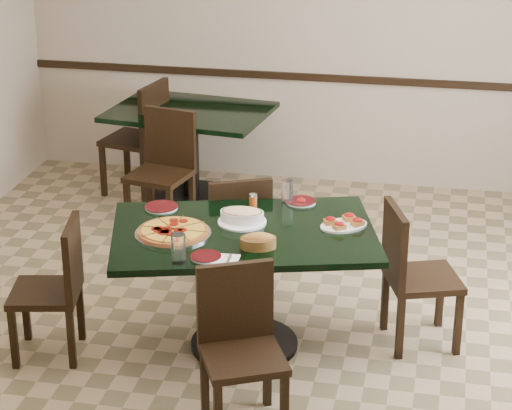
% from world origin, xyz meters
% --- Properties ---
extents(floor, '(5.50, 5.50, 0.00)m').
position_xyz_m(floor, '(0.00, 0.00, 0.00)').
color(floor, '#907553').
rests_on(floor, ground).
extents(room_shell, '(5.50, 5.50, 5.50)m').
position_xyz_m(room_shell, '(1.02, 1.73, 1.17)').
color(room_shell, white).
rests_on(room_shell, floor).
extents(main_table, '(1.69, 1.32, 0.75)m').
position_xyz_m(main_table, '(-0.05, -0.14, 0.57)').
color(main_table, black).
rests_on(main_table, floor).
extents(back_table, '(1.33, 1.04, 0.75)m').
position_xyz_m(back_table, '(-0.97, 2.12, 0.52)').
color(back_table, black).
rests_on(back_table, floor).
extents(chair_far, '(0.53, 0.53, 0.86)m').
position_xyz_m(chair_far, '(-0.22, 0.45, 0.48)').
color(chair_far, black).
rests_on(chair_far, floor).
extents(chair_near, '(0.53, 0.53, 0.86)m').
position_xyz_m(chair_near, '(0.09, -0.89, 0.48)').
color(chair_near, black).
rests_on(chair_near, floor).
extents(chair_right, '(0.52, 0.52, 0.87)m').
position_xyz_m(chair_right, '(0.89, 0.09, 0.49)').
color(chair_right, black).
rests_on(chair_right, floor).
extents(chair_left, '(0.46, 0.46, 0.83)m').
position_xyz_m(chair_left, '(-1.08, -0.44, 0.46)').
color(chair_left, black).
rests_on(chair_left, floor).
extents(back_chair_near, '(0.50, 0.50, 0.90)m').
position_xyz_m(back_chair_near, '(-1.02, 1.54, 0.50)').
color(back_chair_near, black).
rests_on(back_chair_near, floor).
extents(back_chair_left, '(0.52, 0.52, 0.95)m').
position_xyz_m(back_chair_left, '(-1.38, 2.14, 0.53)').
color(back_chair_left, black).
rests_on(back_chair_left, floor).
extents(pepperoni_pizza, '(0.43, 0.43, 0.04)m').
position_xyz_m(pepperoni_pizza, '(-0.43, -0.27, 0.77)').
color(pepperoni_pizza, silver).
rests_on(pepperoni_pizza, main_table).
extents(lasagna_casserole, '(0.28, 0.28, 0.09)m').
position_xyz_m(lasagna_casserole, '(-0.08, -0.03, 0.80)').
color(lasagna_casserole, white).
rests_on(lasagna_casserole, main_table).
extents(bread_basket, '(0.23, 0.19, 0.09)m').
position_xyz_m(bread_basket, '(0.08, -0.35, 0.79)').
color(bread_basket, brown).
rests_on(bread_basket, main_table).
extents(bruschetta_platter, '(0.35, 0.33, 0.05)m').
position_xyz_m(bruschetta_platter, '(0.50, 0.03, 0.77)').
color(bruschetta_platter, white).
rests_on(bruschetta_platter, main_table).
extents(side_plate_near, '(0.17, 0.17, 0.02)m').
position_xyz_m(side_plate_near, '(-0.17, -0.54, 0.76)').
color(side_plate_near, white).
rests_on(side_plate_near, main_table).
extents(side_plate_far_r, '(0.18, 0.18, 0.03)m').
position_xyz_m(side_plate_far_r, '(0.20, 0.34, 0.76)').
color(side_plate_far_r, white).
rests_on(side_plate_far_r, main_table).
extents(side_plate_far_l, '(0.20, 0.20, 0.02)m').
position_xyz_m(side_plate_far_l, '(-0.61, 0.09, 0.76)').
color(side_plate_far_l, white).
rests_on(side_plate_far_l, main_table).
extents(napkin_setting, '(0.15, 0.15, 0.01)m').
position_xyz_m(napkin_setting, '(-0.06, -0.54, 0.75)').
color(napkin_setting, white).
rests_on(napkin_setting, main_table).
extents(water_glass_a, '(0.07, 0.07, 0.15)m').
position_xyz_m(water_glass_a, '(0.12, 0.32, 0.82)').
color(water_glass_a, white).
rests_on(water_glass_a, main_table).
extents(water_glass_b, '(0.08, 0.08, 0.16)m').
position_xyz_m(water_glass_b, '(-0.30, -0.62, 0.83)').
color(water_glass_b, white).
rests_on(water_glass_b, main_table).
extents(pepper_shaker, '(0.05, 0.05, 0.08)m').
position_xyz_m(pepper_shaker, '(-0.07, 0.22, 0.79)').
color(pepper_shaker, '#D14616').
rests_on(pepper_shaker, main_table).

